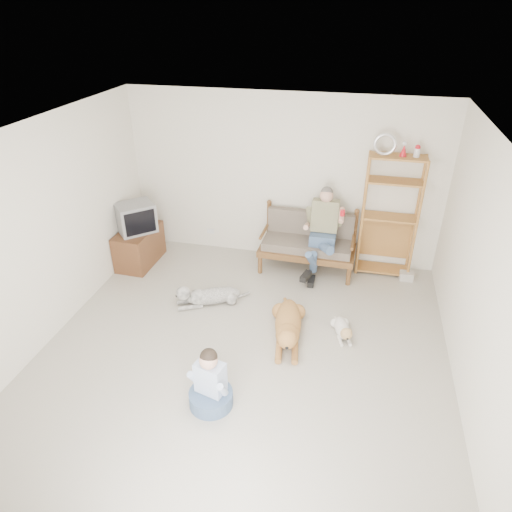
% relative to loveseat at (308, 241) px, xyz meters
% --- Properties ---
extents(floor, '(5.50, 5.50, 0.00)m').
position_rel_loveseat_xyz_m(floor, '(-0.50, -2.41, -0.49)').
color(floor, '#BAB4A3').
rests_on(floor, ground).
extents(ceiling, '(5.50, 5.50, 0.00)m').
position_rel_loveseat_xyz_m(ceiling, '(-0.50, -2.41, 2.21)').
color(ceiling, white).
rests_on(ceiling, ground).
extents(wall_back, '(5.00, 0.00, 5.00)m').
position_rel_loveseat_xyz_m(wall_back, '(-0.50, 0.34, 0.86)').
color(wall_back, silver).
rests_on(wall_back, ground).
extents(wall_front, '(5.00, 0.00, 5.00)m').
position_rel_loveseat_xyz_m(wall_front, '(-0.50, -5.16, 0.86)').
color(wall_front, silver).
rests_on(wall_front, ground).
extents(wall_left, '(0.00, 5.50, 5.50)m').
position_rel_loveseat_xyz_m(wall_left, '(-3.00, -2.41, 0.86)').
color(wall_left, silver).
rests_on(wall_left, ground).
extents(wall_right, '(0.00, 5.50, 5.50)m').
position_rel_loveseat_xyz_m(wall_right, '(2.00, -2.41, 0.86)').
color(wall_right, silver).
rests_on(wall_right, ground).
extents(loveseat, '(1.52, 0.74, 0.95)m').
position_rel_loveseat_xyz_m(loveseat, '(0.00, 0.00, 0.00)').
color(loveseat, brown).
rests_on(loveseat, ground).
extents(man, '(0.54, 0.77, 1.25)m').
position_rel_loveseat_xyz_m(man, '(0.21, -0.23, 0.17)').
color(man, '#475D83').
rests_on(man, loveseat).
extents(etagere, '(0.85, 0.37, 2.23)m').
position_rel_loveseat_xyz_m(etagere, '(1.19, 0.14, 0.50)').
color(etagere, '#B07437').
rests_on(etagere, ground).
extents(book_stack, '(0.21, 0.15, 0.13)m').
position_rel_loveseat_xyz_m(book_stack, '(1.58, -0.04, -0.42)').
color(book_stack, beige).
rests_on(book_stack, ground).
extents(tv_stand, '(0.53, 0.92, 0.60)m').
position_rel_loveseat_xyz_m(tv_stand, '(-2.73, -0.47, -0.19)').
color(tv_stand, brown).
rests_on(tv_stand, ground).
extents(crt_tv, '(0.71, 0.71, 0.47)m').
position_rel_loveseat_xyz_m(crt_tv, '(-2.70, -0.50, 0.35)').
color(crt_tv, slate).
rests_on(crt_tv, tv_stand).
extents(wall_outlet, '(0.12, 0.02, 0.08)m').
position_rel_loveseat_xyz_m(wall_outlet, '(-1.75, 0.33, -0.19)').
color(wall_outlet, silver).
rests_on(wall_outlet, ground).
extents(golden_retriever, '(0.47, 1.38, 0.42)m').
position_rel_loveseat_xyz_m(golden_retriever, '(-0.01, -1.83, -0.31)').
color(golden_retriever, '#AB753B').
rests_on(golden_retriever, ground).
extents(shaggy_dog, '(1.02, 0.63, 0.34)m').
position_rel_loveseat_xyz_m(shaggy_dog, '(-1.27, -1.36, -0.35)').
color(shaggy_dog, white).
rests_on(shaggy_dog, ground).
extents(terrier, '(0.30, 0.63, 0.24)m').
position_rel_loveseat_xyz_m(terrier, '(0.69, -1.65, -0.38)').
color(terrier, silver).
rests_on(terrier, ground).
extents(child, '(0.48, 0.48, 0.76)m').
position_rel_loveseat_xyz_m(child, '(-0.63, -3.13, -0.21)').
color(child, '#475D83').
rests_on(child, ground).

